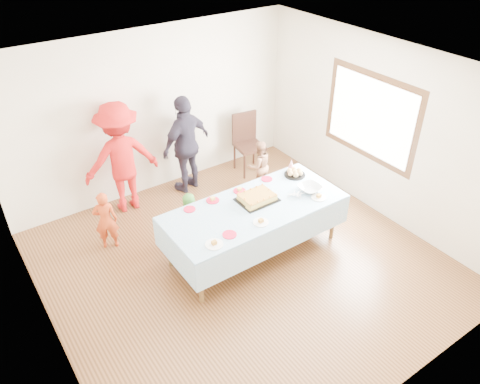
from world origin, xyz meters
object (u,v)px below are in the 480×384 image
at_px(party_table, 255,209).
at_px(adult_left, 121,158).
at_px(birthday_cake, 257,198).
at_px(dining_chair, 247,139).

distance_m(party_table, adult_left, 2.32).
relative_size(party_table, birthday_cake, 4.70).
xyz_separation_m(dining_chair, adult_left, (-2.30, 0.11, 0.30)).
relative_size(party_table, dining_chair, 2.32).
bearing_deg(adult_left, dining_chair, -177.55).
height_order(birthday_cake, dining_chair, dining_chair).
relative_size(dining_chair, adult_left, 0.60).
bearing_deg(birthday_cake, adult_left, 120.03).
bearing_deg(party_table, adult_left, 116.52).
bearing_deg(dining_chair, adult_left, -174.70).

